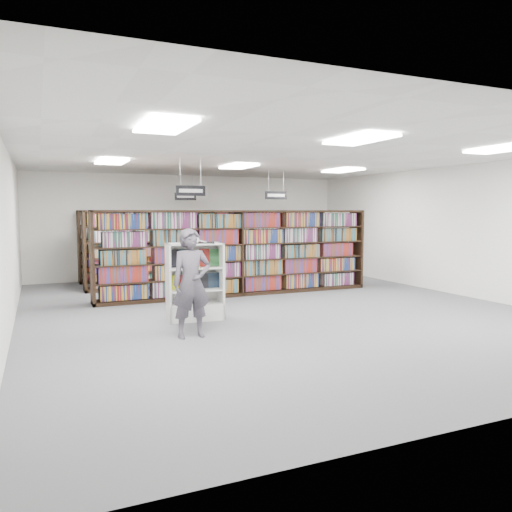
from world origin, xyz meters
name	(u,v)px	position (x,y,z in m)	size (l,w,h in m)	color
floor	(274,309)	(0.00, 0.00, 0.00)	(12.00, 12.00, 0.00)	#4B4B50
ceiling	(274,157)	(0.00, 0.00, 3.20)	(10.00, 12.00, 0.10)	silver
wall_back	(193,226)	(0.00, 6.00, 1.60)	(10.00, 0.10, 3.20)	white
wall_left	(8,239)	(-5.00, 0.00, 1.60)	(0.10, 12.00, 3.20)	white
wall_right	(454,230)	(5.00, 0.00, 1.60)	(0.10, 12.00, 3.20)	white
bookshelf_row_near	(239,253)	(0.00, 2.00, 1.05)	(7.00, 0.60, 2.10)	black
bookshelf_row_mid	(213,247)	(0.00, 4.00, 1.05)	(7.00, 0.60, 2.10)	black
bookshelf_row_far	(196,244)	(0.00, 5.70, 1.05)	(7.00, 0.60, 2.10)	black
aisle_sign_left	(191,190)	(-1.50, 1.00, 2.53)	(0.65, 0.02, 0.80)	#B2B2B7
aisle_sign_right	(276,195)	(1.50, 3.00, 2.53)	(0.65, 0.02, 0.80)	#B2B2B7
aisle_sign_center	(186,196)	(-0.50, 5.00, 2.53)	(0.65, 0.02, 0.80)	#B2B2B7
troffer_front_left	(164,126)	(-3.00, -3.00, 3.16)	(0.60, 1.20, 0.04)	white
troffer_front_center	(360,139)	(0.00, -3.00, 3.16)	(0.60, 1.20, 0.04)	white
troffer_front_right	(502,149)	(3.00, -3.00, 3.16)	(0.60, 1.20, 0.04)	white
troffer_back_left	(111,162)	(-3.00, 2.00, 3.16)	(0.60, 1.20, 0.04)	white
troffer_back_center	(239,166)	(0.00, 2.00, 3.16)	(0.60, 1.20, 0.04)	white
troffer_back_right	(343,170)	(3.00, 2.00, 3.16)	(0.60, 1.20, 0.04)	white
endcap_display	(195,294)	(-1.82, -0.27, 0.49)	(1.09, 0.62, 1.47)	white
open_book	(197,241)	(-1.78, -0.34, 1.50)	(0.71, 0.55, 0.13)	black
shopper	(191,283)	(-2.26, -1.58, 0.90)	(0.65, 0.43, 1.79)	#4D4752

